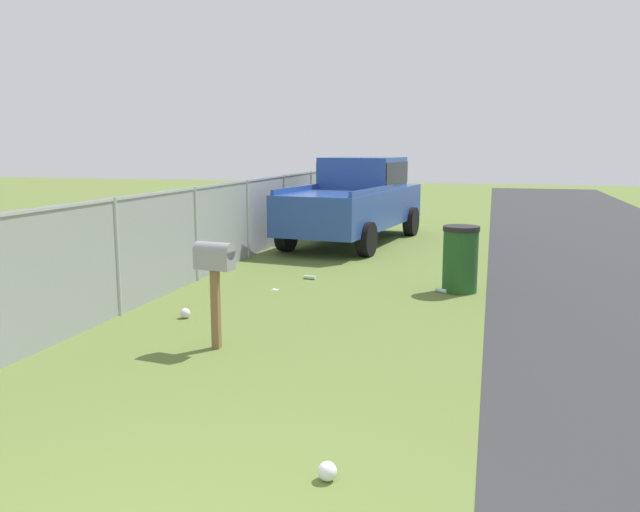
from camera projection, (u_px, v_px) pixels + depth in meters
mailbox at (214, 265)px, 7.43m from camera, size 0.26×0.48×1.27m
pickup_truck at (357, 198)px, 15.94m from camera, size 5.75×2.79×2.09m
trash_bin at (460, 259)px, 10.46m from camera, size 0.59×0.59×1.09m
fence_section at (224, 222)px, 12.47m from camera, size 17.44×0.07×1.67m
litter_bottle_near_hydrant at (441, 291)px, 10.47m from camera, size 0.18×0.22×0.07m
litter_bottle_midfield_a at (310, 277)px, 11.54m from camera, size 0.10×0.23×0.07m
litter_bag_by_mailbox at (185, 313)px, 8.91m from camera, size 0.14×0.14×0.14m
litter_bag_far_scatter at (327, 471)px, 4.57m from camera, size 0.14×0.14×0.14m
litter_wrapper_midfield_b at (275, 289)px, 10.70m from camera, size 0.13×0.14×0.01m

